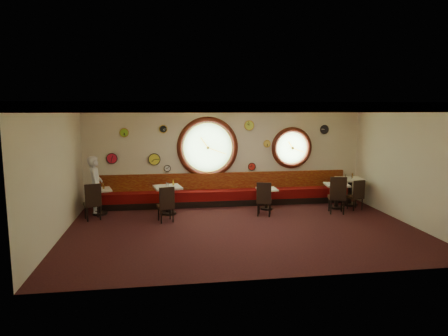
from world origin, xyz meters
TOP-DOWN VIEW (x-y plane):
  - floor at (0.00, 0.00)m, footprint 9.00×6.00m
  - ceiling at (0.00, 0.00)m, footprint 9.00×6.00m
  - wall_back at (0.00, 3.00)m, footprint 9.00×0.02m
  - wall_front at (0.00, -3.00)m, footprint 9.00×0.02m
  - wall_left at (-4.50, 0.00)m, footprint 0.02×6.00m
  - wall_right at (4.50, 0.00)m, footprint 0.02×6.00m
  - molding_back at (0.00, 2.95)m, footprint 9.00×0.10m
  - molding_front at (0.00, -2.95)m, footprint 9.00×0.10m
  - molding_left at (-4.45, 0.00)m, footprint 0.10×6.00m
  - molding_right at (4.45, 0.00)m, footprint 0.10×6.00m
  - banquette_base at (0.00, 2.72)m, footprint 8.00×0.55m
  - banquette_seat at (0.00, 2.72)m, footprint 8.00×0.55m
  - banquette_back at (0.00, 2.94)m, footprint 8.00×0.10m
  - porthole_left_glass at (-0.60, 3.00)m, footprint 1.66×0.02m
  - porthole_left_frame at (-0.60, 2.98)m, footprint 1.98×0.18m
  - porthole_left_ring at (-0.60, 2.95)m, footprint 1.61×0.03m
  - porthole_right_glass at (2.20, 3.00)m, footprint 1.10×0.02m
  - porthole_right_frame at (2.20, 2.98)m, footprint 1.38×0.18m
  - porthole_right_ring at (2.20, 2.95)m, footprint 1.09×0.03m
  - wall_clock_0 at (-2.30, 2.96)m, footprint 0.36×0.03m
  - wall_clock_1 at (0.75, 2.96)m, footprint 0.30×0.03m
  - wall_clock_2 at (0.85, 2.96)m, footprint 0.24×0.03m
  - wall_clock_3 at (-2.00, 2.96)m, footprint 0.24×0.03m
  - wall_clock_4 at (-3.20, 2.96)m, footprint 0.26×0.03m
  - wall_clock_5 at (-1.90, 2.96)m, footprint 0.20×0.03m
  - wall_clock_6 at (-3.60, 2.96)m, footprint 0.32×0.03m
  - wall_clock_7 at (1.35, 2.96)m, footprint 0.22×0.03m
  - wall_clock_8 at (3.30, 2.96)m, footprint 0.28×0.03m
  - table_a at (-3.90, 2.12)m, footprint 0.84×0.84m
  - table_b at (-1.91, 1.85)m, footprint 0.89×0.89m
  - table_c at (1.12, 1.98)m, footprint 0.60×0.60m
  - table_d at (3.30, 1.81)m, footprint 0.81×0.81m
  - table_e at (3.90, 2.14)m, footprint 0.87×0.87m
  - chair_a at (-3.97, 1.48)m, footprint 0.56×0.56m
  - chair_b at (-1.95, 1.00)m, footprint 0.50×0.50m
  - chair_c at (0.84, 1.23)m, footprint 0.53×0.53m
  - chair_d at (3.04, 1.16)m, footprint 0.58×0.58m
  - chair_e at (3.82, 1.48)m, footprint 0.47×0.47m
  - condiment_a_salt at (-4.03, 2.22)m, footprint 0.03×0.03m
  - condiment_b_salt at (-1.93, 1.90)m, footprint 0.04×0.04m
  - condiment_c_salt at (1.08, 2.06)m, footprint 0.03×0.03m
  - condiment_d_salt at (3.25, 1.84)m, footprint 0.04×0.04m
  - condiment_a_pepper at (-3.85, 2.07)m, footprint 0.04×0.04m
  - condiment_b_pepper at (-1.88, 1.80)m, footprint 0.04×0.04m
  - condiment_c_pepper at (1.10, 1.98)m, footprint 0.04×0.04m
  - condiment_d_pepper at (3.33, 1.76)m, footprint 0.04×0.04m
  - condiment_a_bottle at (-3.76, 2.15)m, footprint 0.05×0.05m
  - condiment_b_bottle at (-1.73, 1.98)m, footprint 0.05×0.05m
  - condiment_c_bottle at (1.21, 2.02)m, footprint 0.05×0.05m
  - condiment_d_bottle at (3.36, 1.94)m, footprint 0.05×0.05m
  - condiment_e_salt at (3.79, 2.25)m, footprint 0.04×0.04m
  - condiment_e_pepper at (3.90, 2.04)m, footprint 0.04×0.04m
  - condiment_e_bottle at (4.00, 2.21)m, footprint 0.05×0.05m
  - waiter at (-4.00, 2.20)m, footprint 0.47×0.66m

SIDE VIEW (x-z plane):
  - floor at x=0.00m, z-range 0.00..0.00m
  - banquette_base at x=0.00m, z-range 0.00..0.20m
  - banquette_seat at x=0.00m, z-range 0.20..0.50m
  - table_c at x=1.12m, z-range 0.09..0.74m
  - table_a at x=-3.90m, z-range 0.10..0.86m
  - table_d at x=3.30m, z-range 0.10..0.87m
  - table_b at x=-1.91m, z-range 0.11..0.95m
  - chair_e at x=3.82m, z-range 0.25..0.83m
  - table_e at x=3.90m, z-range 0.11..0.99m
  - chair_b at x=-1.95m, z-range 0.26..0.88m
  - chair_c at x=0.84m, z-range 0.26..0.88m
  - chair_a at x=-3.97m, z-range 0.27..0.92m
  - chair_d at x=3.04m, z-range 0.29..0.99m
  - condiment_c_salt at x=1.08m, z-range 0.66..0.74m
  - condiment_c_pepper at x=1.10m, z-range 0.66..0.76m
  - condiment_c_bottle at x=1.21m, z-range 0.66..0.82m
  - banquette_back at x=0.00m, z-range 0.48..1.02m
  - condiment_a_salt at x=-4.03m, z-range 0.76..0.85m
  - condiment_a_pepper at x=-3.85m, z-range 0.76..0.87m
  - condiment_d_pepper at x=3.33m, z-range 0.77..0.87m
  - condiment_d_salt at x=3.25m, z-range 0.77..0.89m
  - condiment_a_bottle at x=-3.76m, z-range 0.76..0.92m
  - condiment_d_bottle at x=3.36m, z-range 0.77..0.95m
  - waiter at x=-4.00m, z-range 0.00..1.72m
  - condiment_b_pepper at x=-1.88m, z-range 0.84..0.95m
  - condiment_b_salt at x=-1.93m, z-range 0.84..0.95m
  - condiment_b_bottle at x=-1.73m, z-range 0.84..1.00m
  - condiment_e_pepper at x=3.90m, z-range 0.87..0.98m
  - condiment_e_salt at x=3.79m, z-range 0.87..0.99m
  - condiment_e_bottle at x=4.00m, z-range 0.87..1.02m
  - wall_clock_2 at x=0.85m, z-range 1.08..1.32m
  - wall_clock_5 at x=-1.90m, z-range 1.10..1.30m
  - wall_clock_0 at x=-2.30m, z-range 1.32..1.68m
  - wall_clock_6 at x=-3.60m, z-range 1.39..1.71m
  - wall_back at x=0.00m, z-range 0.00..3.20m
  - wall_front at x=0.00m, z-range 0.00..3.20m
  - wall_left at x=-4.50m, z-range 0.00..3.20m
  - wall_right at x=4.50m, z-range 0.00..3.20m
  - porthole_right_ring at x=2.20m, z-range 1.26..2.34m
  - porthole_right_glass at x=2.20m, z-range 1.25..2.35m
  - porthole_right_frame at x=2.20m, z-range 1.11..2.49m
  - porthole_left_glass at x=-0.60m, z-range 1.02..2.68m
  - porthole_left_frame at x=-0.60m, z-range 0.86..2.84m
  - porthole_left_ring at x=-0.60m, z-range 1.04..2.66m
  - wall_clock_7 at x=1.35m, z-range 1.84..2.06m
  - wall_clock_4 at x=-3.20m, z-range 2.22..2.48m
  - wall_clock_8 at x=3.30m, z-range 2.26..2.54m
  - wall_clock_3 at x=-2.00m, z-range 2.33..2.57m
  - wall_clock_1 at x=0.75m, z-range 2.40..2.70m
  - molding_back at x=0.00m, z-range 3.02..3.20m
  - molding_front at x=0.00m, z-range 3.02..3.20m
  - molding_left at x=-4.45m, z-range 3.02..3.20m
  - molding_right at x=4.45m, z-range 3.02..3.20m
  - ceiling at x=0.00m, z-range 3.19..3.21m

